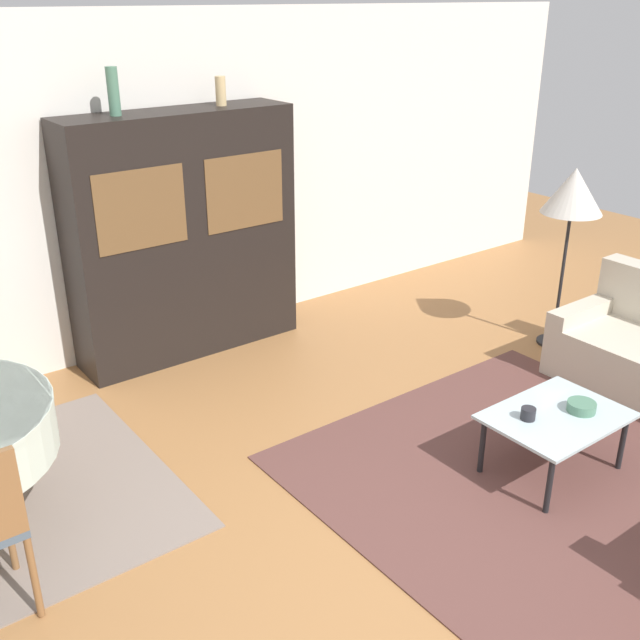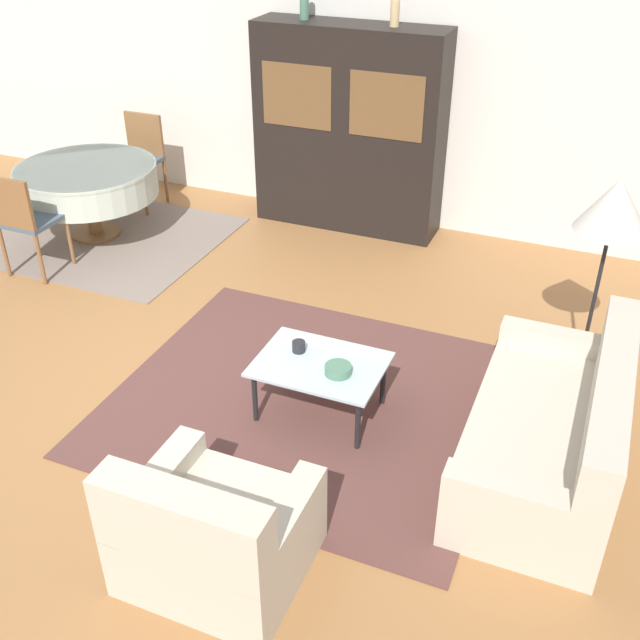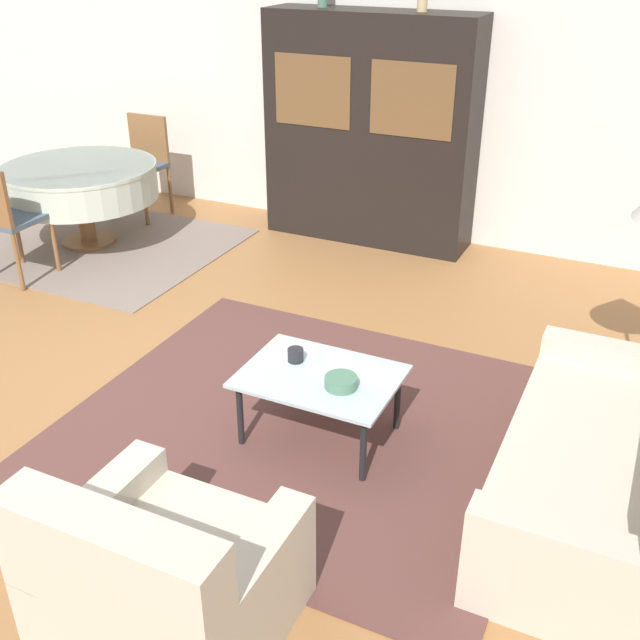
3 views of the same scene
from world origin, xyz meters
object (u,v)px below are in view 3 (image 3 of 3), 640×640
(dining_chair_far, at_px, (143,159))
(couch, at_px, (610,467))
(display_cabinet, at_px, (370,131))
(dining_chair_near, at_px, (3,215))
(cup, at_px, (296,355))
(coffee_table, at_px, (320,381))
(armchair, at_px, (162,579))
(dining_table, at_px, (80,182))
(bowl, at_px, (341,382))

(dining_chair_far, bearing_deg, couch, 150.88)
(couch, relative_size, display_cabinet, 0.88)
(dining_chair_near, bearing_deg, cup, -14.56)
(display_cabinet, height_order, cup, display_cabinet)
(display_cabinet, xyz_separation_m, cup, (0.75, -2.92, -0.54))
(coffee_table, distance_m, dining_chair_far, 4.13)
(armchair, height_order, dining_chair_far, dining_chair_far)
(display_cabinet, relative_size, dining_table, 1.46)
(couch, relative_size, bowl, 9.87)
(couch, xyz_separation_m, coffee_table, (-1.52, -0.02, 0.08))
(armchair, bearing_deg, dining_chair_near, 143.94)
(armchair, height_order, bowl, armchair)
(couch, xyz_separation_m, dining_chair_near, (-4.70, 0.83, 0.27))
(display_cabinet, distance_m, dining_table, 2.60)
(dining_table, xyz_separation_m, bowl, (3.33, -1.81, -0.14))
(coffee_table, relative_size, bowl, 4.83)
(couch, relative_size, cup, 19.29)
(dining_chair_near, bearing_deg, coffee_table, -15.00)
(dining_table, bearing_deg, dining_chair_far, 90.00)
(display_cabinet, xyz_separation_m, bowl, (1.09, -3.06, -0.55))
(armchair, bearing_deg, coffee_table, 90.49)
(dining_table, height_order, dining_chair_far, dining_chair_far)
(dining_table, bearing_deg, display_cabinet, 29.20)
(couch, height_order, bowl, couch)
(couch, bearing_deg, coffee_table, 90.65)
(armchair, xyz_separation_m, dining_chair_near, (-3.19, 2.32, 0.27))
(coffee_table, height_order, display_cabinet, display_cabinet)
(dining_table, height_order, cup, dining_table)
(cup, bearing_deg, armchair, -82.63)
(armchair, distance_m, dining_chair_near, 3.96)
(coffee_table, relative_size, dining_table, 0.63)
(armchair, height_order, cup, armchair)
(dining_table, xyz_separation_m, dining_chair_near, (0.00, -0.89, -0.02))
(dining_chair_near, bearing_deg, bowl, -15.35)
(couch, distance_m, bowl, 1.38)
(coffee_table, height_order, bowl, bowl)
(couch, height_order, display_cabinet, display_cabinet)
(armchair, height_order, dining_table, armchair)
(display_cabinet, xyz_separation_m, dining_table, (-2.24, -1.25, -0.41))
(couch, xyz_separation_m, display_cabinet, (-2.46, 2.98, 0.69))
(bowl, bearing_deg, dining_chair_near, 164.65)
(armchair, relative_size, display_cabinet, 0.46)
(display_cabinet, relative_size, dining_chair_far, 2.06)
(dining_chair_near, height_order, dining_chair_far, same)
(dining_chair_near, bearing_deg, display_cabinet, 43.76)
(coffee_table, xyz_separation_m, dining_table, (-3.18, 1.74, 0.21))
(display_cabinet, height_order, dining_chair_far, display_cabinet)
(couch, relative_size, dining_table, 1.29)
(coffee_table, bearing_deg, bowl, -22.22)
(coffee_table, distance_m, bowl, 0.18)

